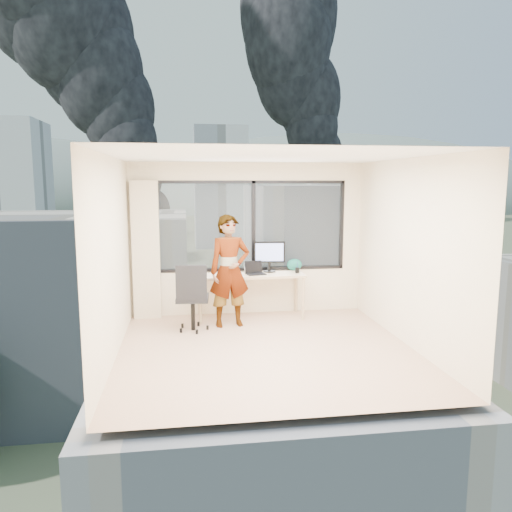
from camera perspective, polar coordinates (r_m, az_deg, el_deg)
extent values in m
cube|color=tan|center=(6.83, 1.22, -10.84)|extent=(4.00, 4.00, 0.01)
cube|color=white|center=(6.45, 1.30, 11.50)|extent=(4.00, 4.00, 0.01)
cube|color=beige|center=(4.59, 5.39, -3.66)|extent=(4.00, 0.01, 2.60)
cube|color=beige|center=(6.50, -16.42, -0.36)|extent=(0.01, 4.00, 2.60)
cube|color=beige|center=(7.12, 17.34, 0.35)|extent=(0.01, 4.00, 2.60)
cube|color=beige|center=(8.34, -12.67, 0.64)|extent=(0.45, 0.14, 2.30)
cube|color=tan|center=(8.30, -0.66, -4.62)|extent=(1.80, 0.60, 0.75)
imported|color=#2D2D33|center=(7.74, -3.09, -1.74)|extent=(0.70, 0.51, 1.77)
cube|color=white|center=(8.44, -0.36, -1.56)|extent=(0.32, 0.28, 0.07)
cube|color=black|center=(8.17, -0.04, -2.11)|extent=(0.12, 0.05, 0.01)
cylinder|color=black|center=(8.33, 4.83, -1.65)|extent=(0.08, 0.08, 0.09)
ellipsoid|color=#0C4D42|center=(8.55, 4.48, -1.01)|extent=(0.28, 0.16, 0.20)
cube|color=#515B3D|center=(127.40, -7.70, 1.13)|extent=(400.00, 400.00, 0.04)
cube|color=beige|center=(38.35, -20.03, -5.97)|extent=(16.00, 12.00, 14.00)
cube|color=silver|center=(46.97, 8.04, -1.68)|extent=(14.00, 13.00, 16.00)
cube|color=silver|center=(106.91, -26.93, 6.41)|extent=(14.00, 14.00, 28.00)
cube|color=silver|center=(126.69, -4.18, 7.95)|extent=(13.00, 13.00, 30.00)
cube|color=silver|center=(153.47, 9.30, 7.22)|extent=(15.00, 15.00, 26.00)
ellipsoid|color=slate|center=(342.03, 9.00, 5.72)|extent=(300.00, 220.00, 96.00)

